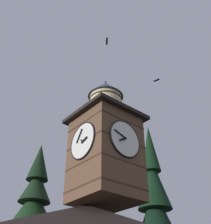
# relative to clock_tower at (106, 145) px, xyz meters

# --- Properties ---
(clock_tower) EXTENTS (4.28, 4.28, 9.09)m
(clock_tower) POSITION_rel_clock_tower_xyz_m (0.00, 0.00, 0.00)
(clock_tower) COLOR brown
(clock_tower) RESTS_ON building_main
(flying_bird_high) EXTENTS (0.32, 0.63, 0.14)m
(flying_bird_high) POSITION_rel_clock_tower_xyz_m (-6.01, 0.03, 8.47)
(flying_bird_high) COLOR black
(flying_bird_low) EXTENTS (0.54, 0.63, 0.13)m
(flying_bird_low) POSITION_rel_clock_tower_xyz_m (1.05, 1.41, 7.68)
(flying_bird_low) COLOR black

